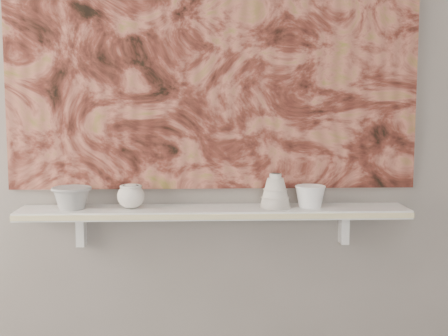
{
  "coord_description": "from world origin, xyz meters",
  "views": [
    {
      "loc": [
        -0.05,
        -0.71,
        1.33
      ],
      "look_at": [
        0.04,
        1.49,
        1.08
      ],
      "focal_mm": 50.0,
      "sensor_mm": 36.0,
      "label": 1
    }
  ],
  "objects_px": {
    "bell_vessel": "(275,190)",
    "cup_cream": "(131,196)",
    "painting": "(213,38)",
    "bowl_white": "(310,196)",
    "bowl_grey": "(72,197)",
    "shelf": "(214,212)"
  },
  "relations": [
    {
      "from": "shelf",
      "to": "bowl_white",
      "type": "bearing_deg",
      "value": 0.0
    },
    {
      "from": "painting",
      "to": "cup_cream",
      "type": "xyz_separation_m",
      "value": [
        -0.3,
        -0.08,
        -0.57
      ]
    },
    {
      "from": "painting",
      "to": "bell_vessel",
      "type": "bearing_deg",
      "value": -19.93
    },
    {
      "from": "shelf",
      "to": "bowl_grey",
      "type": "xyz_separation_m",
      "value": [
        -0.51,
        0.0,
        0.06
      ]
    },
    {
      "from": "shelf",
      "to": "bowl_white",
      "type": "xyz_separation_m",
      "value": [
        0.35,
        0.0,
        0.06
      ]
    },
    {
      "from": "shelf",
      "to": "cup_cream",
      "type": "bearing_deg",
      "value": 180.0
    },
    {
      "from": "shelf",
      "to": "bowl_white",
      "type": "height_order",
      "value": "bowl_white"
    },
    {
      "from": "painting",
      "to": "bell_vessel",
      "type": "height_order",
      "value": "painting"
    },
    {
      "from": "shelf",
      "to": "bell_vessel",
      "type": "relative_size",
      "value": 11.24
    },
    {
      "from": "bowl_white",
      "to": "shelf",
      "type": "bearing_deg",
      "value": 180.0
    },
    {
      "from": "shelf",
      "to": "painting",
      "type": "xyz_separation_m",
      "value": [
        0.0,
        0.08,
        0.62
      ]
    },
    {
      "from": "bowl_grey",
      "to": "bell_vessel",
      "type": "relative_size",
      "value": 1.15
    },
    {
      "from": "painting",
      "to": "cup_cream",
      "type": "height_order",
      "value": "painting"
    },
    {
      "from": "painting",
      "to": "bowl_white",
      "type": "xyz_separation_m",
      "value": [
        0.35,
        -0.08,
        -0.57
      ]
    },
    {
      "from": "bell_vessel",
      "to": "cup_cream",
      "type": "bearing_deg",
      "value": 180.0
    },
    {
      "from": "shelf",
      "to": "cup_cream",
      "type": "xyz_separation_m",
      "value": [
        -0.3,
        0.0,
        0.06
      ]
    },
    {
      "from": "bowl_white",
      "to": "painting",
      "type": "bearing_deg",
      "value": 167.02
    },
    {
      "from": "painting",
      "to": "cup_cream",
      "type": "distance_m",
      "value": 0.64
    },
    {
      "from": "cup_cream",
      "to": "bowl_white",
      "type": "relative_size",
      "value": 0.87
    },
    {
      "from": "painting",
      "to": "cup_cream",
      "type": "bearing_deg",
      "value": -164.87
    },
    {
      "from": "bell_vessel",
      "to": "bowl_white",
      "type": "height_order",
      "value": "bell_vessel"
    },
    {
      "from": "shelf",
      "to": "bowl_grey",
      "type": "bearing_deg",
      "value": 180.0
    }
  ]
}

